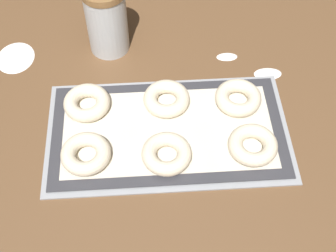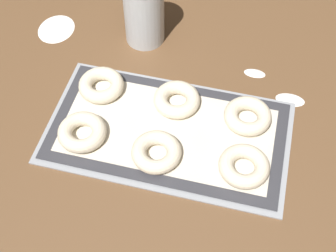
{
  "view_description": "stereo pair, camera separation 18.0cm",
  "coord_description": "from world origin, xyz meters",
  "px_view_note": "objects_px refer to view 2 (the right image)",
  "views": [
    {
      "loc": [
        -0.05,
        -0.59,
        0.84
      ],
      "look_at": [
        -0.01,
        -0.0,
        0.03
      ],
      "focal_mm": 50.0,
      "sensor_mm": 36.0,
      "label": 1
    },
    {
      "loc": [
        0.13,
        -0.57,
        0.84
      ],
      "look_at": [
        -0.01,
        -0.0,
        0.03
      ],
      "focal_mm": 50.0,
      "sensor_mm": 36.0,
      "label": 2
    }
  ],
  "objects_px": {
    "baking_tray": "(168,132)",
    "bagel_back_center": "(177,100)",
    "bagel_back_left": "(101,85)",
    "bagel_front_left": "(82,132)",
    "bagel_back_right": "(248,116)",
    "bagel_front_center": "(156,152)",
    "bagel_front_right": "(244,166)",
    "flour_canister": "(144,10)"
  },
  "relations": [
    {
      "from": "flour_canister",
      "to": "bagel_front_left",
      "type": "bearing_deg",
      "value": -97.54
    },
    {
      "from": "baking_tray",
      "to": "bagel_back_center",
      "type": "xyz_separation_m",
      "value": [
        0.0,
        0.08,
        0.02
      ]
    },
    {
      "from": "bagel_back_left",
      "to": "bagel_back_center",
      "type": "xyz_separation_m",
      "value": [
        0.18,
        0.0,
        0.0
      ]
    },
    {
      "from": "baking_tray",
      "to": "flour_canister",
      "type": "xyz_separation_m",
      "value": [
        -0.13,
        0.28,
        0.09
      ]
    },
    {
      "from": "baking_tray",
      "to": "bagel_back_left",
      "type": "bearing_deg",
      "value": 156.93
    },
    {
      "from": "bagel_front_left",
      "to": "bagel_front_center",
      "type": "xyz_separation_m",
      "value": [
        0.17,
        -0.01,
        0.0
      ]
    },
    {
      "from": "bagel_front_center",
      "to": "bagel_back_right",
      "type": "bearing_deg",
      "value": 39.22
    },
    {
      "from": "bagel_front_left",
      "to": "flour_canister",
      "type": "distance_m",
      "value": 0.35
    },
    {
      "from": "flour_canister",
      "to": "bagel_back_center",
      "type": "bearing_deg",
      "value": -57.07
    },
    {
      "from": "baking_tray",
      "to": "bagel_back_left",
      "type": "relative_size",
      "value": 5.06
    },
    {
      "from": "baking_tray",
      "to": "bagel_front_center",
      "type": "height_order",
      "value": "bagel_front_center"
    },
    {
      "from": "bagel_front_left",
      "to": "flour_canister",
      "type": "relative_size",
      "value": 0.58
    },
    {
      "from": "baking_tray",
      "to": "bagel_front_left",
      "type": "distance_m",
      "value": 0.18
    },
    {
      "from": "baking_tray",
      "to": "flour_canister",
      "type": "relative_size",
      "value": 2.94
    },
    {
      "from": "bagel_back_center",
      "to": "baking_tray",
      "type": "bearing_deg",
      "value": -91.15
    },
    {
      "from": "bagel_front_left",
      "to": "bagel_front_center",
      "type": "relative_size",
      "value": 1.0
    },
    {
      "from": "bagel_back_left",
      "to": "bagel_back_right",
      "type": "xyz_separation_m",
      "value": [
        0.34,
        -0.01,
        0.0
      ]
    },
    {
      "from": "bagel_back_center",
      "to": "bagel_back_right",
      "type": "bearing_deg",
      "value": -2.64
    },
    {
      "from": "bagel_front_left",
      "to": "bagel_front_center",
      "type": "distance_m",
      "value": 0.17
    },
    {
      "from": "bagel_back_right",
      "to": "bagel_front_center",
      "type": "bearing_deg",
      "value": -140.78
    },
    {
      "from": "bagel_front_right",
      "to": "bagel_back_left",
      "type": "relative_size",
      "value": 1.0
    },
    {
      "from": "baking_tray",
      "to": "bagel_back_left",
      "type": "height_order",
      "value": "bagel_back_left"
    },
    {
      "from": "baking_tray",
      "to": "bagel_back_right",
      "type": "distance_m",
      "value": 0.18
    },
    {
      "from": "bagel_front_center",
      "to": "bagel_front_right",
      "type": "distance_m",
      "value": 0.18
    },
    {
      "from": "bagel_front_left",
      "to": "bagel_front_right",
      "type": "relative_size",
      "value": 1.0
    },
    {
      "from": "bagel_front_left",
      "to": "bagel_back_left",
      "type": "bearing_deg",
      "value": 91.28
    },
    {
      "from": "bagel_front_right",
      "to": "bagel_back_left",
      "type": "bearing_deg",
      "value": 158.87
    },
    {
      "from": "bagel_front_left",
      "to": "bagel_back_center",
      "type": "distance_m",
      "value": 0.22
    },
    {
      "from": "bagel_back_right",
      "to": "bagel_back_left",
      "type": "bearing_deg",
      "value": 178.81
    },
    {
      "from": "bagel_back_left",
      "to": "bagel_back_right",
      "type": "relative_size",
      "value": 1.0
    },
    {
      "from": "baking_tray",
      "to": "bagel_back_right",
      "type": "xyz_separation_m",
      "value": [
        0.16,
        0.07,
        0.02
      ]
    },
    {
      "from": "bagel_front_right",
      "to": "bagel_front_center",
      "type": "bearing_deg",
      "value": -176.8
    },
    {
      "from": "bagel_front_center",
      "to": "bagel_back_right",
      "type": "xyz_separation_m",
      "value": [
        0.17,
        0.14,
        0.0
      ]
    },
    {
      "from": "baking_tray",
      "to": "bagel_back_center",
      "type": "distance_m",
      "value": 0.08
    },
    {
      "from": "bagel_front_right",
      "to": "bagel_back_center",
      "type": "xyz_separation_m",
      "value": [
        -0.17,
        0.14,
        0.0
      ]
    },
    {
      "from": "bagel_back_center",
      "to": "bagel_front_left",
      "type": "bearing_deg",
      "value": -142.26
    },
    {
      "from": "bagel_front_left",
      "to": "bagel_back_right",
      "type": "xyz_separation_m",
      "value": [
        0.34,
        0.13,
        0.0
      ]
    },
    {
      "from": "baking_tray",
      "to": "bagel_back_center",
      "type": "height_order",
      "value": "bagel_back_center"
    },
    {
      "from": "bagel_front_left",
      "to": "bagel_back_right",
      "type": "relative_size",
      "value": 1.0
    },
    {
      "from": "bagel_back_left",
      "to": "bagel_front_center",
      "type": "bearing_deg",
      "value": -40.65
    },
    {
      "from": "baking_tray",
      "to": "bagel_front_center",
      "type": "distance_m",
      "value": 0.07
    },
    {
      "from": "bagel_back_center",
      "to": "flour_canister",
      "type": "height_order",
      "value": "flour_canister"
    }
  ]
}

